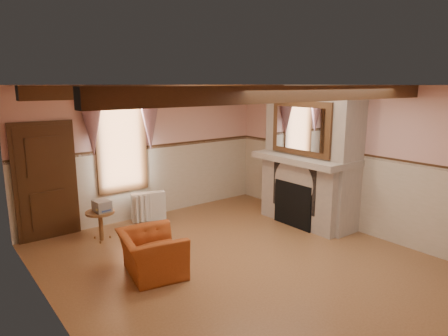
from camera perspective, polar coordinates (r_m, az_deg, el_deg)
floor at (r=6.63m, az=1.94°, el=-13.24°), size 5.50×6.00×0.01m
ceiling at (r=6.00m, az=2.14°, el=11.74°), size 5.50×6.00×0.01m
wall_back at (r=8.64m, az=-10.79°, el=2.28°), size 5.50×0.02×2.80m
wall_front at (r=4.40m, az=28.17°, el=-8.39°), size 5.50×0.02×2.80m
wall_left at (r=4.94m, az=-23.44°, el=-5.78°), size 0.02×6.00×2.80m
wall_right at (r=8.16m, az=17.06°, el=1.40°), size 0.02×6.00×2.80m
wainscot at (r=6.35m, az=1.99°, el=-7.10°), size 5.50×6.00×1.50m
chair_rail at (r=6.14m, az=2.04°, el=-0.48°), size 5.50×6.00×0.08m
firebox at (r=8.18m, az=10.14°, el=-5.09°), size 0.20×0.95×0.90m
armchair at (r=6.22m, az=-10.30°, el=-11.94°), size 1.05×1.14×0.65m
side_table at (r=7.71m, az=-17.18°, el=-7.88°), size 0.64×0.64×0.55m
book_stack at (r=7.60m, az=-17.05°, el=-5.18°), size 0.28×0.33×0.20m
radiator at (r=8.55m, az=-10.72°, el=-5.41°), size 0.72×0.36×0.60m
bowl at (r=8.03m, az=12.37°, el=1.91°), size 0.31×0.31×0.08m
mantel_clock at (r=8.65m, az=7.55°, el=3.21°), size 0.14×0.24×0.20m
oil_lamp at (r=8.30m, az=10.02°, el=3.04°), size 0.11×0.11×0.28m
candle_red at (r=7.63m, az=16.15°, el=1.50°), size 0.06×0.06×0.16m
jar_yellow at (r=7.73m, az=15.09°, el=1.55°), size 0.06×0.06×0.12m
fireplace at (r=8.27m, az=12.37°, el=1.78°), size 0.85×2.00×2.80m
mantel at (r=8.14m, az=11.54°, el=1.38°), size 1.05×2.05×0.12m
overmantel_mirror at (r=7.91m, az=10.84°, el=5.57°), size 0.06×1.44×1.04m
door at (r=7.95m, az=-24.09°, el=-1.98°), size 1.10×0.10×2.10m
window at (r=8.32m, az=-14.44°, el=3.49°), size 1.06×0.08×2.02m
window_drapes at (r=8.18m, az=-14.41°, el=7.58°), size 1.30×0.14×1.40m
ceiling_beam_front at (r=5.13m, az=10.88°, el=10.39°), size 5.50×0.18×0.20m
ceiling_beam_back at (r=6.96m, az=-4.32°, el=10.93°), size 5.50×0.18×0.20m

